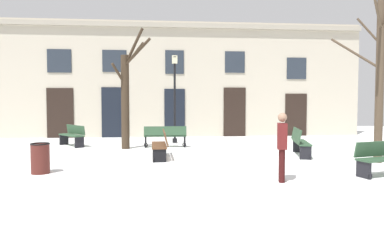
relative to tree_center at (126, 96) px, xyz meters
The scene contains 11 objects.
ground_plane 5.24m from the tree_center, 59.90° to the right, with size 32.01×32.01×0.00m, color white.
building_facade 5.57m from the tree_center, 64.08° to the left, with size 20.01×0.60×6.15m.
tree_center is the anchor object (origin of this frame).
tree_left_of_center 8.97m from the tree_center, 26.29° to the right, with size 1.97×2.38×5.56m.
streetlamp 2.80m from the tree_center, 43.67° to the left, with size 0.30×0.30×4.04m.
litter_bin 5.36m from the tree_center, 110.82° to the right, with size 0.50×0.50×0.80m.
bench_near_center_tree 2.28m from the tree_center, 11.98° to the left, with size 1.78×0.48×0.88m.
bench_back_to_back_left 3.08m from the tree_center, 155.07° to the left, with size 1.34×1.53×0.89m.
bench_facing_shops 6.82m from the tree_center, 21.02° to the right, with size 0.89×1.93×0.96m.
bench_far_corner 3.26m from the tree_center, 61.08° to the right, with size 0.56×1.89×0.92m.
person_near_bench 7.63m from the tree_center, 56.44° to the right, with size 0.32×0.43×1.62m.
Camera 1 is at (-1.11, -10.20, 1.88)m, focal length 33.40 mm.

